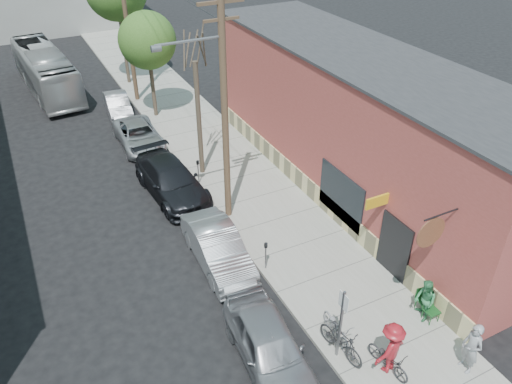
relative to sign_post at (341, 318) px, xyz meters
name	(u,v)px	position (x,y,z in m)	size (l,w,h in m)	color
ground	(228,314)	(-2.35, 3.34, -1.83)	(120.00, 120.00, 0.00)	black
sidewalk	(216,153)	(1.90, 14.34, -1.76)	(4.50, 58.00, 0.15)	gray
cafe_building	(358,125)	(6.64, 8.33, 1.47)	(6.60, 20.20, 6.61)	#9A3E39
sign_post	(341,318)	(0.00, 0.00, 0.00)	(0.07, 0.45, 2.80)	slate
parking_meter_near	(266,252)	(-0.10, 4.70, -0.85)	(0.14, 0.14, 1.24)	slate
parking_meter_far	(198,168)	(-0.10, 11.76, -0.85)	(0.14, 0.14, 1.24)	slate
utility_pole_near	(223,106)	(0.04, 8.66, 3.58)	(3.57, 0.28, 10.00)	#503A28
utility_pole_far	(126,20)	(0.10, 23.61, 3.51)	(1.80, 0.28, 10.00)	#503A28
tree_bare	(199,120)	(0.45, 12.70, 1.22)	(0.24, 0.24, 5.81)	#44392C
tree_leafy_mid	(147,41)	(0.45, 20.55, 3.00)	(3.36, 3.36, 6.38)	#44392C
patio_chair_a	(425,301)	(3.85, 0.23, -1.24)	(0.50, 0.50, 0.88)	#13451B
patio_chair_b	(432,311)	(3.74, -0.23, -1.24)	(0.50, 0.50, 0.88)	#13451B
patron_grey	(472,348)	(3.30, -2.25, -0.75)	(0.68, 0.45, 1.86)	gray
patron_green	(425,301)	(3.53, -0.02, -0.86)	(0.80, 0.62, 1.65)	#327E4B
cyclist	(391,348)	(1.10, -1.14, -0.73)	(1.23, 0.71, 1.91)	maroon
cyclist_bike	(388,359)	(1.10, -1.14, -1.25)	(0.57, 1.63, 0.85)	black
parked_bike_a	(341,341)	(0.12, 0.01, -1.11)	(0.54, 1.91, 1.15)	black
parked_bike_b	(337,329)	(0.36, 0.55, -1.21)	(0.63, 1.80, 0.95)	slate
car_0	(269,346)	(-2.03, 0.83, -1.04)	(1.87, 4.65, 1.58)	gray
car_1	(218,248)	(-1.55, 5.99, -1.06)	(1.63, 4.67, 1.54)	#A5A9AD
car_2	(171,180)	(-1.55, 11.58, -1.03)	(2.24, 5.50, 1.60)	black
car_3	(139,136)	(-1.55, 17.19, -1.18)	(2.17, 4.70, 1.31)	#A3A6AA
car_4	(118,105)	(-1.55, 22.00, -1.19)	(1.37, 3.92, 1.29)	#93959A
bus	(46,71)	(-4.91, 28.16, -0.34)	(2.50, 10.69, 2.98)	silver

